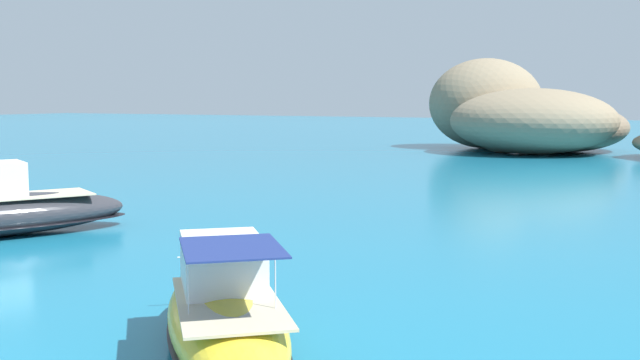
# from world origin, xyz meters

# --- Properties ---
(islet_large) EXTENTS (26.13, 23.17, 10.38)m
(islet_large) POSITION_xyz_m (-3.35, 74.37, 3.79)
(islet_large) COLOR #756651
(islet_large) RESTS_ON ground
(motorboat_yellow) EXTENTS (7.81, 8.50, 2.79)m
(motorboat_yellow) POSITION_xyz_m (4.33, 5.98, 0.89)
(motorboat_yellow) COLOR yellow
(motorboat_yellow) RESTS_ON ground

